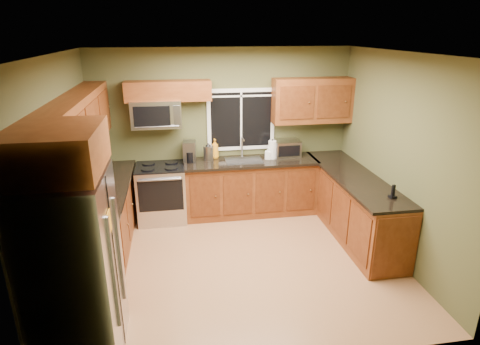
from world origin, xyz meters
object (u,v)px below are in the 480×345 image
object	(u,v)px
refrigerator	(75,270)
paper_towel_roll	(272,150)
coffee_maker	(190,152)
soap_bottle_c	(210,153)
microwave	(156,114)
kettle	(208,152)
cordless_phone	(393,194)
soap_bottle_b	(268,153)
soap_bottle_a	(215,149)
toaster_oven	(287,148)
range	(162,193)

from	to	relation	value
refrigerator	paper_towel_roll	distance (m)	3.78
coffee_maker	soap_bottle_c	bearing A→B (deg)	16.73
refrigerator	microwave	world-z (taller)	microwave
refrigerator	soap_bottle_c	distance (m)	3.36
kettle	cordless_phone	distance (m)	2.90
microwave	soap_bottle_b	bearing A→B (deg)	-3.46
soap_bottle_a	toaster_oven	bearing A→B (deg)	-4.00
soap_bottle_b	coffee_maker	bearing A→B (deg)	175.64
soap_bottle_a	soap_bottle_b	xyz separation A→B (m)	(0.85, -0.20, -0.06)
soap_bottle_a	soap_bottle_c	size ratio (longest dim) A/B	1.76
microwave	soap_bottle_b	distance (m)	1.88
refrigerator	paper_towel_roll	world-z (taller)	refrigerator
paper_towel_roll	refrigerator	bearing A→B (deg)	-131.73
paper_towel_roll	soap_bottle_c	world-z (taller)	paper_towel_roll
coffee_maker	kettle	bearing A→B (deg)	1.35
kettle	soap_bottle_a	xyz separation A→B (m)	(0.12, 0.10, 0.03)
toaster_oven	cordless_phone	bearing A→B (deg)	-66.38
coffee_maker	cordless_phone	distance (m)	3.13
range	coffee_maker	distance (m)	0.80
range	microwave	size ratio (longest dim) A/B	1.23
kettle	microwave	bearing A→B (deg)	179.87
range	kettle	world-z (taller)	kettle
range	soap_bottle_c	xyz separation A→B (m)	(0.82, 0.23, 0.56)
paper_towel_roll	soap_bottle_b	size ratio (longest dim) A/B	1.68
refrigerator	coffee_maker	xyz separation A→B (m)	(1.17, 2.90, 0.19)
refrigerator	microwave	distance (m)	3.10
microwave	paper_towel_roll	distance (m)	1.94
soap_bottle_a	paper_towel_roll	bearing A→B (deg)	-11.00
cordless_phone	soap_bottle_c	bearing A→B (deg)	136.36
coffee_maker	soap_bottle_b	bearing A→B (deg)	-4.36
soap_bottle_a	cordless_phone	world-z (taller)	soap_bottle_a
toaster_oven	soap_bottle_a	world-z (taller)	soap_bottle_a
refrigerator	soap_bottle_b	distance (m)	3.72
coffee_maker	soap_bottle_c	world-z (taller)	coffee_maker
microwave	soap_bottle_a	xyz separation A→B (m)	(0.90, 0.09, -0.63)
kettle	soap_bottle_a	distance (m)	0.15
microwave	kettle	distance (m)	1.02
microwave	soap_bottle_b	xyz separation A→B (m)	(1.75, -0.11, -0.69)
toaster_oven	soap_bottle_c	world-z (taller)	toaster_oven
soap_bottle_a	coffee_maker	bearing A→B (deg)	-166.19
kettle	soap_bottle_c	distance (m)	0.11
kettle	soap_bottle_b	xyz separation A→B (m)	(0.97, -0.10, -0.03)
microwave	soap_bottle_a	bearing A→B (deg)	5.98
range	soap_bottle_a	world-z (taller)	soap_bottle_a
coffee_maker	soap_bottle_a	world-z (taller)	coffee_maker
range	soap_bottle_c	bearing A→B (deg)	15.63
kettle	coffee_maker	bearing A→B (deg)	-178.65
microwave	paper_towel_roll	bearing A→B (deg)	-2.69
microwave	paper_towel_roll	world-z (taller)	microwave
coffee_maker	soap_bottle_c	size ratio (longest dim) A/B	1.79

